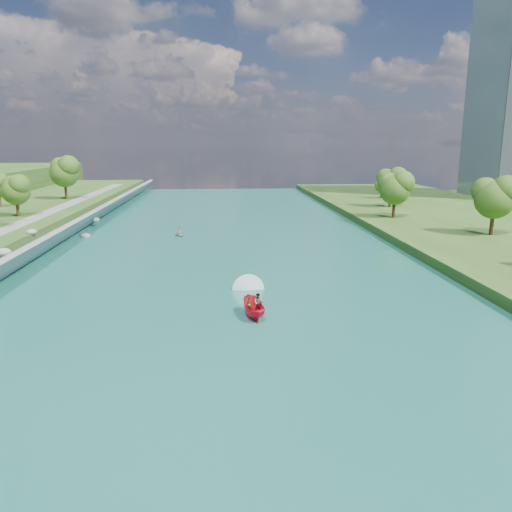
{
  "coord_description": "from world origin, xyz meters",
  "views": [
    {
      "loc": [
        -0.34,
        -41.48,
        16.19
      ],
      "look_at": [
        3.99,
        18.81,
        2.5
      ],
      "focal_mm": 35.0,
      "sensor_mm": 36.0,
      "label": 1
    }
  ],
  "objects": [
    {
      "name": "raft",
      "position": [
        -7.66,
        46.6,
        0.45
      ],
      "size": [
        2.9,
        3.42,
        1.56
      ],
      "rotation": [
        0.0,
        0.0,
        0.33
      ],
      "color": "#93949B",
      "rests_on": "river_water"
    },
    {
      "name": "trees_east",
      "position": [
        38.89,
        39.96,
        6.54
      ],
      "size": [
        15.98,
        136.13,
        11.27
      ],
      "color": "#264A13",
      "rests_on": "berm_east"
    },
    {
      "name": "ground",
      "position": [
        0.0,
        0.0,
        0.0
      ],
      "size": [
        260.0,
        260.0,
        0.0
      ],
      "primitive_type": "plane",
      "color": "#2D5119",
      "rests_on": "ground"
    },
    {
      "name": "riprap_bank",
      "position": [
        -25.85,
        19.24,
        1.81
      ],
      "size": [
        4.96,
        236.0,
        4.47
      ],
      "color": "slate",
      "rests_on": "ground"
    },
    {
      "name": "motorboat",
      "position": [
        2.66,
        4.51,
        0.9
      ],
      "size": [
        3.6,
        19.21,
        2.15
      ],
      "rotation": [
        0.0,
        0.0,
        3.28
      ],
      "color": "red",
      "rests_on": "river_water"
    },
    {
      "name": "river_water",
      "position": [
        0.0,
        20.0,
        0.05
      ],
      "size": [
        55.0,
        240.0,
        0.1
      ],
      "primitive_type": "cube",
      "color": "#185E52",
      "rests_on": "ground"
    }
  ]
}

